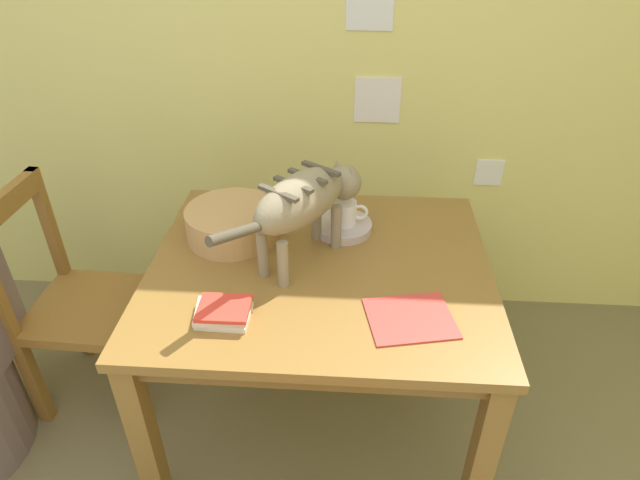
{
  "coord_description": "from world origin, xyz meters",
  "views": [
    {
      "loc": [
        0.16,
        -0.13,
        1.85
      ],
      "look_at": [
        0.07,
        1.35,
        0.86
      ],
      "focal_mm": 30.61,
      "sensor_mm": 36.0,
      "label": 1
    }
  ],
  "objects_px": {
    "cat": "(306,200)",
    "wicker_basket": "(232,222)",
    "dining_table": "(320,286)",
    "coffee_mug": "(344,213)",
    "wooden_chair_near": "(77,304)",
    "book_stack": "(223,312)",
    "saucer_bowl": "(343,226)",
    "magazine": "(410,318)"
  },
  "relations": [
    {
      "from": "cat",
      "to": "book_stack",
      "type": "bearing_deg",
      "value": -88.89
    },
    {
      "from": "wicker_basket",
      "to": "wooden_chair_near",
      "type": "xyz_separation_m",
      "value": [
        -0.63,
        -0.07,
        -0.35
      ]
    },
    {
      "from": "book_stack",
      "to": "wooden_chair_near",
      "type": "xyz_separation_m",
      "value": [
        -0.69,
        0.37,
        -0.32
      ]
    },
    {
      "from": "wooden_chair_near",
      "to": "dining_table",
      "type": "bearing_deg",
      "value": 86.88
    },
    {
      "from": "dining_table",
      "to": "coffee_mug",
      "type": "height_order",
      "value": "coffee_mug"
    },
    {
      "from": "coffee_mug",
      "to": "book_stack",
      "type": "distance_m",
      "value": 0.61
    },
    {
      "from": "book_stack",
      "to": "cat",
      "type": "bearing_deg",
      "value": 56.74
    },
    {
      "from": "dining_table",
      "to": "wicker_basket",
      "type": "bearing_deg",
      "value": 154.56
    },
    {
      "from": "dining_table",
      "to": "wooden_chair_near",
      "type": "bearing_deg",
      "value": 174.97
    },
    {
      "from": "dining_table",
      "to": "cat",
      "type": "relative_size",
      "value": 1.96
    },
    {
      "from": "saucer_bowl",
      "to": "magazine",
      "type": "bearing_deg",
      "value": -65.7
    },
    {
      "from": "coffee_mug",
      "to": "wicker_basket",
      "type": "distance_m",
      "value": 0.4
    },
    {
      "from": "coffee_mug",
      "to": "wicker_basket",
      "type": "relative_size",
      "value": 0.42
    },
    {
      "from": "saucer_bowl",
      "to": "book_stack",
      "type": "bearing_deg",
      "value": -123.64
    },
    {
      "from": "dining_table",
      "to": "wooden_chair_near",
      "type": "relative_size",
      "value": 1.22
    },
    {
      "from": "saucer_bowl",
      "to": "magazine",
      "type": "height_order",
      "value": "saucer_bowl"
    },
    {
      "from": "cat",
      "to": "wicker_basket",
      "type": "height_order",
      "value": "cat"
    },
    {
      "from": "magazine",
      "to": "wicker_basket",
      "type": "xyz_separation_m",
      "value": [
        -0.61,
        0.41,
        0.06
      ]
    },
    {
      "from": "cat",
      "to": "wicker_basket",
      "type": "relative_size",
      "value": 1.78
    },
    {
      "from": "saucer_bowl",
      "to": "coffee_mug",
      "type": "height_order",
      "value": "coffee_mug"
    },
    {
      "from": "saucer_bowl",
      "to": "magazine",
      "type": "xyz_separation_m",
      "value": [
        0.21,
        -0.47,
        -0.01
      ]
    },
    {
      "from": "dining_table",
      "to": "book_stack",
      "type": "xyz_separation_m",
      "value": [
        -0.27,
        -0.28,
        0.11
      ]
    },
    {
      "from": "book_stack",
      "to": "coffee_mug",
      "type": "bearing_deg",
      "value": 56.11
    },
    {
      "from": "cat",
      "to": "wooden_chair_near",
      "type": "xyz_separation_m",
      "value": [
        -0.91,
        0.04,
        -0.52
      ]
    },
    {
      "from": "dining_table",
      "to": "wicker_basket",
      "type": "distance_m",
      "value": 0.39
    },
    {
      "from": "cat",
      "to": "saucer_bowl",
      "type": "relative_size",
      "value": 2.73
    },
    {
      "from": "book_stack",
      "to": "wooden_chair_near",
      "type": "distance_m",
      "value": 0.84
    },
    {
      "from": "saucer_bowl",
      "to": "wooden_chair_near",
      "type": "xyz_separation_m",
      "value": [
        -1.02,
        -0.14,
        -0.31
      ]
    },
    {
      "from": "coffee_mug",
      "to": "wooden_chair_near",
      "type": "relative_size",
      "value": 0.15
    },
    {
      "from": "magazine",
      "to": "book_stack",
      "type": "height_order",
      "value": "book_stack"
    },
    {
      "from": "coffee_mug",
      "to": "book_stack",
      "type": "relative_size",
      "value": 0.83
    },
    {
      "from": "cat",
      "to": "coffee_mug",
      "type": "relative_size",
      "value": 4.22
    },
    {
      "from": "cat",
      "to": "saucer_bowl",
      "type": "bearing_deg",
      "value": 90.0
    },
    {
      "from": "wicker_basket",
      "to": "coffee_mug",
      "type": "bearing_deg",
      "value": 9.49
    },
    {
      "from": "saucer_bowl",
      "to": "magazine",
      "type": "relative_size",
      "value": 0.86
    },
    {
      "from": "saucer_bowl",
      "to": "book_stack",
      "type": "distance_m",
      "value": 0.61
    },
    {
      "from": "magazine",
      "to": "wooden_chair_near",
      "type": "xyz_separation_m",
      "value": [
        -1.24,
        0.34,
        -0.3
      ]
    },
    {
      "from": "dining_table",
      "to": "book_stack",
      "type": "distance_m",
      "value": 0.41
    },
    {
      "from": "wicker_basket",
      "to": "saucer_bowl",
      "type": "bearing_deg",
      "value": 9.56
    },
    {
      "from": "wicker_basket",
      "to": "book_stack",
      "type": "bearing_deg",
      "value": -82.41
    },
    {
      "from": "cat",
      "to": "wooden_chair_near",
      "type": "distance_m",
      "value": 1.04
    },
    {
      "from": "coffee_mug",
      "to": "book_stack",
      "type": "xyz_separation_m",
      "value": [
        -0.34,
        -0.51,
        -0.05
      ]
    }
  ]
}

